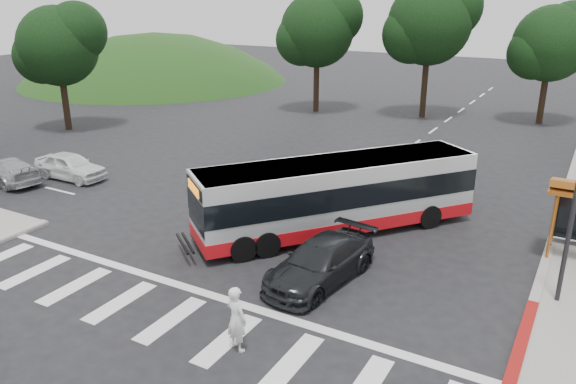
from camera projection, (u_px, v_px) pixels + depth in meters
The scene contains 14 objects.
ground at pixel (263, 254), 20.29m from camera, with size 140.00×140.00×0.00m, color black.
curb_east at pixel (556, 224), 22.64m from camera, with size 0.30×40.00×0.15m, color #9E9991.
curb_east_red at pixel (518, 356), 14.45m from camera, with size 0.32×6.00×0.15m, color maroon.
hillside_nw at pixel (157, 81), 59.73m from camera, with size 44.00×44.00×10.00m, color #183F14.
crosswalk_ladder at pixel (171, 320), 16.20m from camera, with size 18.00×2.60×0.01m, color silver.
tree_north_a at pixel (431, 22), 40.21m from camera, with size 6.60×6.15×10.17m.
tree_north_b at pixel (552, 42), 38.56m from camera, with size 5.72×5.33×8.43m.
tree_north_c at pixel (318, 29), 42.50m from camera, with size 6.16×5.74×9.30m.
tree_west_a at pixel (59, 45), 36.81m from camera, with size 5.72×5.33×8.43m.
transit_bus at pixel (337, 197), 21.75m from camera, with size 2.41×11.14×2.88m, color silver, non-canonical shape.
pedestrian at pixel (236, 319), 14.58m from camera, with size 0.67×0.44×1.85m, color white.
dark_sedan at pixel (320, 262), 18.17m from camera, with size 1.91×4.70×1.36m, color black.
west_car_white at pixel (70, 166), 28.21m from camera, with size 1.58×3.93×1.34m, color silver.
west_car_silver at pixel (7, 171), 27.64m from camera, with size 1.74×4.27×1.24m, color #ABAEB1.
Camera 1 is at (9.85, -15.52, 8.93)m, focal length 35.00 mm.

